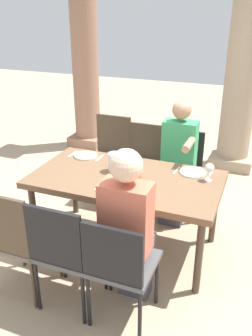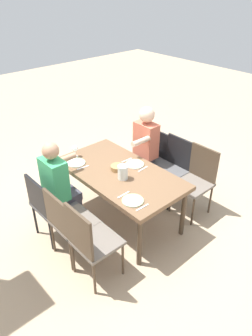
% 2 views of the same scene
% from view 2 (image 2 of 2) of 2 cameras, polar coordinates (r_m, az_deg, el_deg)
% --- Properties ---
extents(ground_plane, '(16.00, 16.00, 0.00)m').
position_cam_2_polar(ground_plane, '(4.37, -1.02, -8.85)').
color(ground_plane, tan).
extents(dining_table, '(1.66, 0.90, 0.73)m').
position_cam_2_polar(dining_table, '(3.97, -1.11, -1.48)').
color(dining_table, brown).
rests_on(dining_table, ground).
extents(chair_west_north, '(0.44, 0.44, 0.96)m').
position_cam_2_polar(chair_west_north, '(3.29, -6.56, -12.67)').
color(chair_west_north, '#6A6158').
rests_on(chair_west_north, ground).
extents(chair_west_south, '(0.44, 0.44, 0.93)m').
position_cam_2_polar(chair_west_south, '(4.30, 12.61, -1.62)').
color(chair_west_south, '#6A6158').
rests_on(chair_west_south, ground).
extents(chair_mid_north, '(0.44, 0.44, 0.91)m').
position_cam_2_polar(chair_mid_north, '(3.56, -10.47, -9.22)').
color(chair_mid_north, '#6A6158').
rests_on(chair_mid_north, ground).
extents(chair_mid_south, '(0.44, 0.44, 0.92)m').
position_cam_2_polar(chair_mid_south, '(4.50, 8.40, 0.48)').
color(chair_mid_south, '#4F4F50').
rests_on(chair_mid_south, ground).
extents(chair_east_north, '(0.44, 0.44, 0.89)m').
position_cam_2_polar(chair_east_north, '(3.87, -13.84, -6.16)').
color(chair_east_north, '#4F4F50').
rests_on(chair_east_north, ground).
extents(chair_east_south, '(0.44, 0.44, 0.88)m').
position_cam_2_polar(chair_east_south, '(4.74, 4.50, 2.30)').
color(chair_east_south, '#4F4F50').
rests_on(chair_east_south, ground).
extents(diner_woman_green, '(0.34, 0.50, 1.31)m').
position_cam_2_polar(diner_woman_green, '(4.54, 3.02, 3.60)').
color(diner_woman_green, '#3F3F4C').
rests_on(diner_woman_green, ground).
extents(diner_man_white, '(0.34, 0.49, 1.27)m').
position_cam_2_polar(diner_man_white, '(3.85, -11.68, -3.20)').
color(diner_man_white, '#3F3F4C').
rests_on(diner_man_white, ground).
extents(plate_0, '(0.24, 0.24, 0.02)m').
position_cam_2_polar(plate_0, '(3.44, 1.21, -5.84)').
color(plate_0, silver).
rests_on(plate_0, dining_table).
extents(fork_0, '(0.02, 0.17, 0.01)m').
position_cam_2_polar(fork_0, '(3.36, 2.97, -7.07)').
color(fork_0, silver).
rests_on(fork_0, dining_table).
extents(spoon_0, '(0.02, 0.17, 0.01)m').
position_cam_2_polar(spoon_0, '(3.53, -0.45, -4.82)').
color(spoon_0, silver).
rests_on(spoon_0, dining_table).
extents(plate_1, '(0.24, 0.24, 0.02)m').
position_cam_2_polar(plate_1, '(4.07, 1.56, 0.72)').
color(plate_1, white).
rests_on(plate_1, dining_table).
extents(fork_1, '(0.03, 0.17, 0.01)m').
position_cam_2_polar(fork_1, '(3.99, 3.04, -0.18)').
color(fork_1, silver).
rests_on(fork_1, dining_table).
extents(spoon_1, '(0.02, 0.17, 0.01)m').
position_cam_2_polar(spoon_1, '(4.17, 0.15, 1.43)').
color(spoon_1, silver).
rests_on(spoon_1, dining_table).
extents(plate_2, '(0.24, 0.24, 0.02)m').
position_cam_2_polar(plate_2, '(4.15, -8.95, 0.95)').
color(plate_2, white).
rests_on(plate_2, dining_table).
extents(wine_glass_2, '(0.08, 0.08, 0.16)m').
position_cam_2_polar(wine_glass_2, '(4.26, -9.14, 3.45)').
color(wine_glass_2, white).
rests_on(wine_glass_2, dining_table).
extents(fork_2, '(0.04, 0.17, 0.01)m').
position_cam_2_polar(fork_2, '(4.05, -7.75, 0.07)').
color(fork_2, silver).
rests_on(fork_2, dining_table).
extents(spoon_2, '(0.04, 0.17, 0.01)m').
position_cam_2_polar(spoon_2, '(4.27, -10.08, 1.64)').
color(spoon_2, silver).
rests_on(spoon_2, dining_table).
extents(water_pitcher, '(0.12, 0.12, 0.17)m').
position_cam_2_polar(water_pitcher, '(3.76, -0.58, -0.89)').
color(water_pitcher, white).
rests_on(water_pitcher, dining_table).
extents(bread_basket, '(0.17, 0.17, 0.06)m').
position_cam_2_polar(bread_basket, '(3.96, -1.56, 0.06)').
color(bread_basket, '#9E7547').
rests_on(bread_basket, dining_table).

